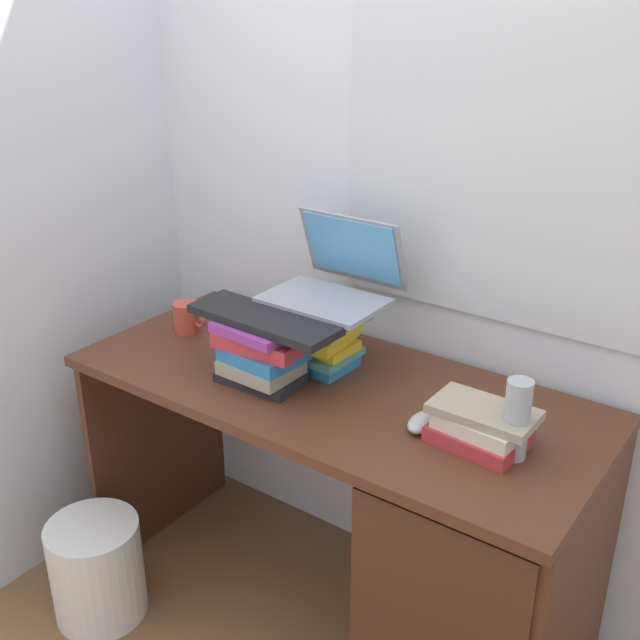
# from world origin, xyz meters

# --- Properties ---
(ground_plane) EXTENTS (6.00, 6.00, 0.00)m
(ground_plane) POSITION_xyz_m (0.00, 0.00, 0.00)
(ground_plane) COLOR brown
(wall_back) EXTENTS (6.00, 0.06, 2.60)m
(wall_back) POSITION_xyz_m (0.00, 0.36, 1.30)
(wall_back) COLOR silver
(wall_back) RESTS_ON ground
(wall_left) EXTENTS (0.05, 6.00, 2.60)m
(wall_left) POSITION_xyz_m (-0.92, 0.00, 1.30)
(wall_left) COLOR silver
(wall_left) RESTS_ON ground
(desk) EXTENTS (1.43, 0.62, 0.78)m
(desk) POSITION_xyz_m (0.36, -0.02, 0.42)
(desk) COLOR #4C2819
(desk) RESTS_ON ground
(book_stack_tall) EXTENTS (0.22, 0.20, 0.19)m
(book_stack_tall) POSITION_xyz_m (-0.09, 0.07, 0.87)
(book_stack_tall) COLOR #2672B2
(book_stack_tall) RESTS_ON desk
(book_stack_keyboard_riser) EXTENTS (0.24, 0.20, 0.17)m
(book_stack_keyboard_riser) POSITION_xyz_m (-0.16, -0.09, 0.87)
(book_stack_keyboard_riser) COLOR black
(book_stack_keyboard_riser) RESTS_ON desk
(book_stack_side) EXTENTS (0.24, 0.18, 0.09)m
(book_stack_side) POSITION_xyz_m (0.44, -0.03, 0.83)
(book_stack_side) COLOR #B22D33
(book_stack_side) RESTS_ON desk
(laptop) EXTENTS (0.32, 0.29, 0.22)m
(laptop) POSITION_xyz_m (-0.08, 0.13, 1.02)
(laptop) COLOR gray
(laptop) RESTS_ON book_stack_tall
(keyboard) EXTENTS (0.42, 0.15, 0.02)m
(keyboard) POSITION_xyz_m (-0.15, -0.09, 0.96)
(keyboard) COLOR black
(keyboard) RESTS_ON book_stack_keyboard_riser
(computer_mouse) EXTENTS (0.06, 0.10, 0.04)m
(computer_mouse) POSITION_xyz_m (0.30, -0.06, 0.80)
(computer_mouse) COLOR #A5A8AD
(computer_mouse) RESTS_ON desk
(mug) EXTENTS (0.12, 0.08, 0.09)m
(mug) POSITION_xyz_m (-0.55, 0.02, 0.82)
(mug) COLOR #B23F33
(mug) RESTS_ON desk
(water_bottle) EXTENTS (0.06, 0.06, 0.19)m
(water_bottle) POSITION_xyz_m (0.52, -0.04, 0.87)
(water_bottle) COLOR #999EA5
(water_bottle) RESTS_ON desk
(wastebasket) EXTENTS (0.27, 0.27, 0.31)m
(wastebasket) POSITION_xyz_m (-0.56, -0.41, 0.16)
(wastebasket) COLOR silver
(wastebasket) RESTS_ON ground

